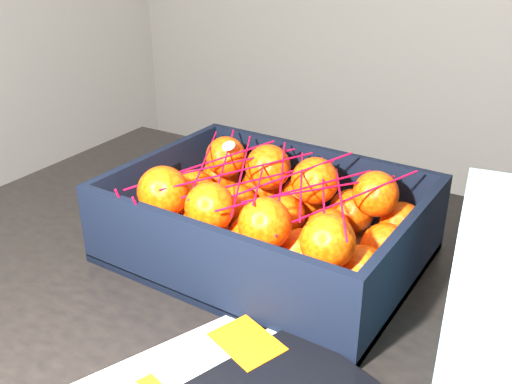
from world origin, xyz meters
The scene contains 5 objects.
table centered at (0.06, 0.04, 0.65)m, with size 1.23×0.85×0.75m.
produce_crate centered at (-0.02, 0.10, 0.79)m, with size 0.40×0.30×0.12m.
clementine_heap centered at (-0.02, 0.10, 0.81)m, with size 0.38×0.28×0.12m.
mesh_net centered at (-0.02, 0.09, 0.86)m, with size 0.33×0.27×0.09m.
retail_carton centered at (0.29, 0.04, 0.85)m, with size 0.09×0.13×0.19m, color white.
Camera 1 is at (0.35, -0.50, 1.18)m, focal length 40.39 mm.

